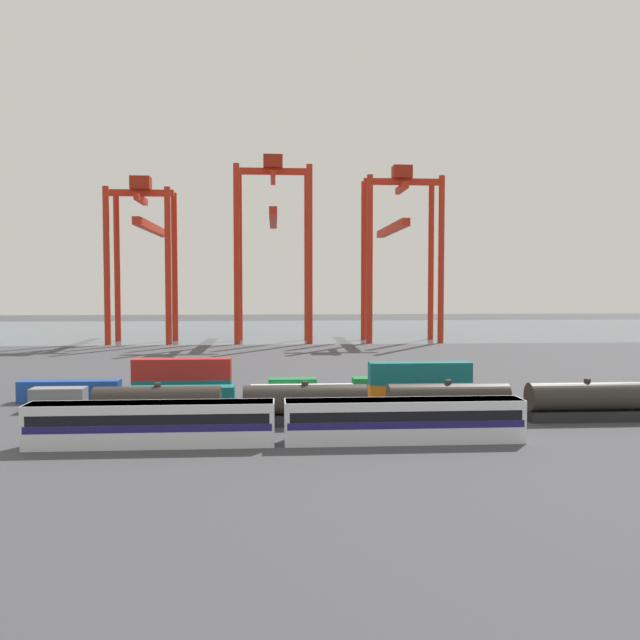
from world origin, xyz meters
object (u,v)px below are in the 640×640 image
gantry_crane_central (273,231)px  shipping_container_7 (182,390)px  freight_tank_row (448,402)px  gantry_crane_west (145,242)px  gantry_crane_east (399,237)px  passenger_train (279,420)px

gantry_crane_central → shipping_container_7: bearing=-97.2°
freight_tank_row → gantry_crane_west: 118.84m
shipping_container_7 → gantry_crane_west: gantry_crane_west is taller
gantry_crane_east → shipping_container_7: bearing=-116.3°
shipping_container_7 → gantry_crane_central: size_ratio=0.26×
passenger_train → gantry_crane_central: size_ratio=0.95×
gantry_crane_west → passenger_train: bearing=-73.5°
freight_tank_row → gantry_crane_central: size_ratio=1.54×
passenger_train → gantry_crane_east: 119.68m
gantry_crane_central → gantry_crane_east: (32.77, 0.26, -1.50)m
gantry_crane_central → gantry_crane_west: bearing=179.0°
gantry_crane_west → gantry_crane_east: size_ratio=0.93×
shipping_container_7 → gantry_crane_east: size_ratio=0.27×
shipping_container_7 → gantry_crane_east: 102.41m
passenger_train → gantry_crane_central: gantry_crane_central is taller
passenger_train → gantry_crane_west: bearing=106.5°
shipping_container_7 → freight_tank_row: bearing=-27.8°
shipping_container_7 → gantry_crane_west: (-21.59, 89.17, 24.19)m
shipping_container_7 → gantry_crane_central: bearing=82.8°
shipping_container_7 → gantry_crane_east: (43.95, 88.88, 25.63)m
freight_tank_row → gantry_crane_central: gantry_crane_central is taller
gantry_crane_west → gantry_crane_central: gantry_crane_central is taller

